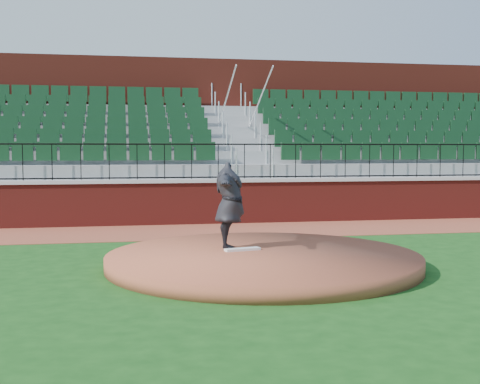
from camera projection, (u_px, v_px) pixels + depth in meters
name	position (u px, v px, depth m)	size (l,w,h in m)	color
ground	(255.00, 270.00, 11.31)	(90.00, 90.00, 0.00)	#124112
warning_track	(213.00, 231.00, 16.60)	(34.00, 3.20, 0.01)	brown
field_wall	(205.00, 203.00, 18.13)	(34.00, 0.35, 1.20)	maroon
wall_cap	(205.00, 181.00, 18.08)	(34.00, 0.45, 0.10)	#B7B7B7
wall_railing	(205.00, 162.00, 18.05)	(34.00, 0.05, 1.00)	black
seating_stands	(194.00, 145.00, 20.68)	(34.00, 5.10, 4.60)	gray
concourse_wall	(186.00, 133.00, 23.40)	(34.00, 0.50, 5.50)	maroon
pitchers_mound	(263.00, 260.00, 11.57)	(5.76, 5.76, 0.25)	brown
pitching_rubber	(242.00, 249.00, 11.88)	(0.69, 0.17, 0.05)	white
pitcher	(230.00, 205.00, 12.10)	(2.06, 0.56, 1.67)	black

